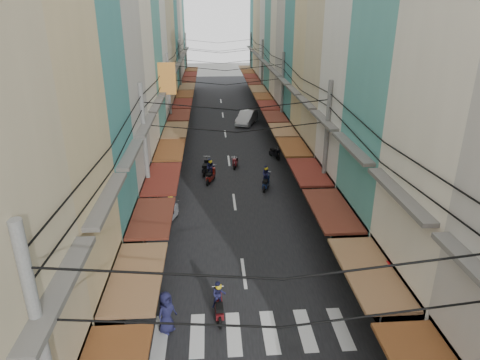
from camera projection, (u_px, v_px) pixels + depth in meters
name	position (u px, v px, depth m)	size (l,w,h in m)	color
ground	(241.00, 251.00, 22.08)	(160.00, 160.00, 0.00)	slate
road	(226.00, 140.00, 40.57)	(10.00, 80.00, 0.02)	black
sidewalk_left	(157.00, 141.00, 40.15)	(3.00, 80.00, 0.06)	gray
sidewalk_right	(294.00, 138.00, 40.97)	(3.00, 80.00, 0.06)	gray
crosswalk	(252.00, 332.00, 16.53)	(7.55, 2.40, 0.01)	silver
building_row_left	(124.00, 34.00, 33.22)	(7.80, 67.67, 23.70)	silver
building_row_right	(325.00, 38.00, 34.25)	(7.80, 68.98, 22.59)	teal
utility_poles	(227.00, 77.00, 33.48)	(10.20, 66.13, 8.20)	slate
white_car	(247.00, 124.00, 46.09)	(5.01, 1.96, 1.77)	silver
bicycle	(370.00, 255.00, 21.69)	(0.56, 1.49, 1.03)	black
moving_scooters	(223.00, 192.00, 27.82)	(8.02, 21.08, 1.79)	black
parked_scooters	(350.00, 303.00, 17.49)	(12.53, 14.10, 1.01)	black
pedestrians	(155.00, 215.00, 23.52)	(12.49, 25.67, 2.24)	#251E28
market_umbrella	(391.00, 220.00, 20.56)	(2.36, 2.36, 2.48)	#B2B2B7
traffic_sign	(386.00, 281.00, 15.76)	(0.10, 0.69, 3.15)	slate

